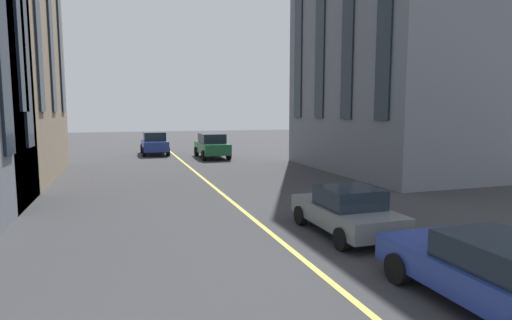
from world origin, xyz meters
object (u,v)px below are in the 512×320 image
at_px(car_blue_near, 154,143).
at_px(car_green_oncoming, 212,145).
at_px(car_grey_far, 346,211).
at_px(car_blue_mid, 493,273).

bearing_deg(car_blue_near, car_green_oncoming, -135.19).
height_order(car_grey_far, car_green_oncoming, car_green_oncoming).
distance_m(car_blue_near, car_blue_mid, 30.10).
xyz_separation_m(car_blue_mid, car_green_oncoming, (25.82, -0.37, 0.27)).
bearing_deg(car_blue_mid, car_green_oncoming, -0.82).
distance_m(car_grey_far, car_green_oncoming, 20.91).
relative_size(car_blue_mid, car_green_oncoming, 0.94).
distance_m(car_blue_mid, car_green_oncoming, 25.83).
bearing_deg(car_blue_near, car_grey_far, -171.85).
relative_size(car_grey_far, car_blue_mid, 0.89).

